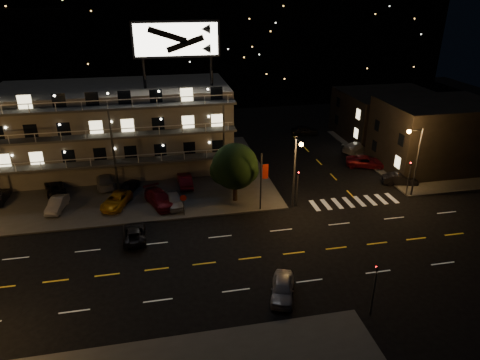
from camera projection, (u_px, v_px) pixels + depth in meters
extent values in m
plane|color=black|center=(227.00, 261.00, 36.83)|extent=(140.00, 140.00, 0.00)
cube|color=#3E3E3B|center=(86.00, 180.00, 52.14)|extent=(44.00, 24.00, 0.15)
cube|color=#3E3E3B|center=(413.00, 154.00, 60.04)|extent=(16.00, 24.00, 0.15)
cube|color=gray|center=(117.00, 129.00, 54.40)|extent=(28.00, 12.00, 10.00)
cube|color=gray|center=(112.00, 88.00, 52.23)|extent=(28.00, 12.00, 0.50)
cube|color=#3E3E3B|center=(116.00, 163.00, 49.00)|extent=(28.00, 1.80, 0.25)
cube|color=#3E3E3B|center=(112.00, 136.00, 47.68)|extent=(28.00, 1.80, 0.25)
cube|color=#3E3E3B|center=(109.00, 108.00, 46.36)|extent=(28.00, 1.80, 0.25)
cylinder|color=black|center=(144.00, 73.00, 50.34)|extent=(0.36, 0.36, 3.50)
cylinder|color=black|center=(211.00, 71.00, 51.77)|extent=(0.36, 0.36, 3.50)
cube|color=black|center=(176.00, 39.00, 49.51)|extent=(10.20, 0.50, 4.20)
cube|color=white|center=(176.00, 40.00, 49.24)|extent=(9.60, 0.06, 3.60)
cube|color=black|center=(436.00, 135.00, 54.75)|extent=(14.00, 10.00, 8.50)
cube|color=black|center=(388.00, 115.00, 65.77)|extent=(14.00, 12.00, 7.00)
cube|color=black|center=(173.00, 34.00, 94.38)|extent=(120.00, 20.00, 24.00)
cylinder|color=#2D2D30|center=(294.00, 173.00, 44.11)|extent=(0.20, 0.20, 8.00)
cylinder|color=#2D2D30|center=(299.00, 141.00, 41.83)|extent=(0.12, 1.80, 0.12)
sphere|color=#FF9F3F|center=(301.00, 144.00, 41.16)|extent=(0.44, 0.44, 0.44)
cylinder|color=#2D2D30|center=(417.00, 163.00, 46.63)|extent=(0.20, 0.20, 8.00)
cylinder|color=#2D2D30|center=(416.00, 130.00, 44.92)|extent=(1.80, 0.12, 0.12)
sphere|color=#FF9F3F|center=(409.00, 132.00, 44.81)|extent=(0.44, 0.44, 0.44)
cylinder|color=#2D2D30|center=(297.00, 191.00, 45.29)|extent=(0.14, 0.14, 3.60)
imported|color=black|center=(298.00, 171.00, 44.34)|extent=(0.20, 0.16, 1.00)
sphere|color=#FF0C0C|center=(299.00, 172.00, 44.27)|extent=(0.14, 0.14, 0.14)
cylinder|color=#2D2D30|center=(373.00, 294.00, 30.11)|extent=(0.14, 0.14, 3.60)
imported|color=black|center=(378.00, 267.00, 29.16)|extent=(0.20, 0.16, 1.00)
sphere|color=#FF0C0C|center=(377.00, 267.00, 29.31)|extent=(0.14, 0.14, 0.14)
cylinder|color=#2D2D30|center=(408.00, 181.00, 47.63)|extent=(0.14, 0.14, 3.60)
imported|color=black|center=(412.00, 162.00, 46.68)|extent=(0.16, 0.20, 1.00)
sphere|color=#FF0C0C|center=(411.00, 163.00, 46.70)|extent=(0.14, 0.14, 0.14)
cylinder|color=#2D2D30|center=(261.00, 183.00, 43.90)|extent=(0.16, 0.16, 6.40)
cube|color=#A41B0B|center=(265.00, 171.00, 43.49)|extent=(0.60, 0.04, 1.60)
cylinder|color=#2D2D30|center=(184.00, 207.00, 43.51)|extent=(0.08, 0.08, 2.20)
cylinder|color=#A41B0B|center=(183.00, 198.00, 43.04)|extent=(0.91, 0.04, 0.91)
cylinder|color=black|center=(235.00, 191.00, 46.53)|extent=(0.48, 0.48, 2.29)
sphere|color=black|center=(235.00, 166.00, 45.35)|extent=(4.97, 4.97, 4.97)
sphere|color=black|center=(224.00, 171.00, 45.72)|extent=(3.06, 3.06, 3.06)
sphere|color=black|center=(245.00, 170.00, 45.35)|extent=(2.87, 2.87, 2.87)
imported|color=#9B9A9F|center=(57.00, 204.00, 44.72)|extent=(1.99, 4.10, 1.30)
imported|color=orange|center=(116.00, 201.00, 45.48)|extent=(3.60, 5.03, 1.27)
imported|color=#5C0D16|center=(160.00, 199.00, 45.69)|extent=(3.80, 5.53, 1.49)
imported|color=#9B9A9F|center=(174.00, 200.00, 45.44)|extent=(2.08, 4.14, 1.35)
imported|color=black|center=(55.00, 187.00, 48.59)|extent=(3.20, 4.80, 1.22)
imported|color=#9B9A9F|center=(105.00, 180.00, 50.02)|extent=(2.81, 5.24, 1.44)
imported|color=black|center=(129.00, 186.00, 48.82)|extent=(2.74, 4.11, 1.30)
imported|color=#5C0D16|center=(185.00, 180.00, 50.05)|extent=(1.66, 4.41, 1.44)
imported|color=black|center=(400.00, 179.00, 50.82)|extent=(4.32, 2.52, 1.35)
imported|color=#5C0D16|center=(366.00, 162.00, 55.83)|extent=(5.69, 4.14, 1.44)
imported|color=#9B9A9F|center=(358.00, 147.00, 60.84)|extent=(5.38, 3.85, 1.45)
imported|color=black|center=(305.00, 130.00, 67.91)|extent=(4.57, 2.43, 1.48)
imported|color=#9B9A9F|center=(282.00, 288.00, 32.42)|extent=(2.94, 4.42, 1.40)
imported|color=black|center=(134.00, 233.00, 39.82)|extent=(2.20, 4.50, 1.23)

